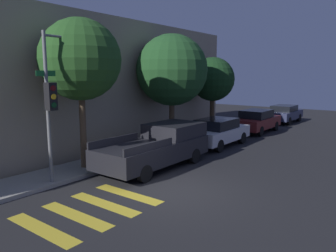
# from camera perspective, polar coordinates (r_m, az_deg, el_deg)

# --- Properties ---
(ground_plane) EXTENTS (60.00, 60.00, 0.00)m
(ground_plane) POSITION_cam_1_polar(r_m,az_deg,el_deg) (10.89, -0.05, -11.20)
(ground_plane) COLOR black
(sidewalk) EXTENTS (26.00, 1.92, 0.14)m
(sidewalk) POSITION_cam_1_polar(r_m,az_deg,el_deg) (13.68, -14.14, -6.96)
(sidewalk) COLOR gray
(sidewalk) RESTS_ON ground
(building_row) EXTENTS (26.00, 6.00, 6.52)m
(building_row) POSITION_cam_1_polar(r_m,az_deg,el_deg) (16.83, -23.92, 6.47)
(building_row) COLOR gray
(building_row) RESTS_ON ground
(crosswalk) EXTENTS (3.45, 2.60, 0.00)m
(crosswalk) POSITION_cam_1_polar(r_m,az_deg,el_deg) (9.73, -13.31, -13.96)
(crosswalk) COLOR gold
(crosswalk) RESTS_ON ground
(traffic_light_pole) EXTENTS (2.22, 0.56, 5.15)m
(traffic_light_pole) POSITION_cam_1_polar(r_m,az_deg,el_deg) (11.60, -18.48, 6.74)
(traffic_light_pole) COLOR slate
(traffic_light_pole) RESTS_ON ground
(pickup_truck) EXTENTS (5.20, 2.08, 1.67)m
(pickup_truck) POSITION_cam_1_polar(r_m,az_deg,el_deg) (13.51, -1.67, -3.49)
(pickup_truck) COLOR black
(pickup_truck) RESTS_ON ground
(sedan_near_corner) EXTENTS (4.24, 1.84, 1.45)m
(sedan_near_corner) POSITION_cam_1_polar(r_m,az_deg,el_deg) (17.61, 8.60, -0.97)
(sedan_near_corner) COLOR silver
(sedan_near_corner) RESTS_ON ground
(sedan_middle) EXTENTS (4.29, 1.80, 1.48)m
(sedan_middle) POSITION_cam_1_polar(r_m,az_deg,el_deg) (22.38, 15.18, 0.93)
(sedan_middle) COLOR maroon
(sedan_middle) RESTS_ON ground
(sedan_far_end) EXTENTS (4.23, 1.77, 1.38)m
(sedan_far_end) POSITION_cam_1_polar(r_m,az_deg,el_deg) (27.60, 19.59, 2.09)
(sedan_far_end) COLOR #2D3351
(sedan_far_end) RESTS_ON ground
(tree_near_corner) EXTENTS (3.09, 3.09, 5.86)m
(tree_near_corner) POSITION_cam_1_polar(r_m,az_deg,el_deg) (13.00, -15.04, 11.03)
(tree_near_corner) COLOR brown
(tree_near_corner) RESTS_ON ground
(tree_midblock) EXTENTS (3.70, 3.70, 5.84)m
(tree_midblock) POSITION_cam_1_polar(r_m,az_deg,el_deg) (17.17, 0.68, 9.68)
(tree_midblock) COLOR brown
(tree_midblock) RESTS_ON ground
(tree_far_end) EXTENTS (2.72, 2.72, 4.85)m
(tree_far_end) POSITION_cam_1_polar(r_m,az_deg,el_deg) (20.73, 7.77, 8.02)
(tree_far_end) COLOR #4C3823
(tree_far_end) RESTS_ON ground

